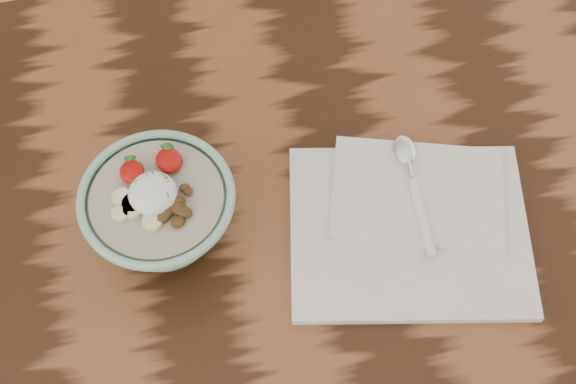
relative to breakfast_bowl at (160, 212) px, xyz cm
name	(u,v)px	position (x,y,z in cm)	size (l,w,h in cm)	color
table	(195,295)	(1.78, -4.41, -15.20)	(160.00, 90.00, 75.00)	black
breakfast_bowl	(160,212)	(0.00, 0.00, 0.00)	(17.30, 17.30, 11.80)	#88B79D
napkin	(411,223)	(28.60, -4.36, -5.18)	(31.66, 27.60, 1.72)	white
spoon	(409,166)	(30.04, 2.53, -3.82)	(2.94, 16.51, 0.86)	silver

